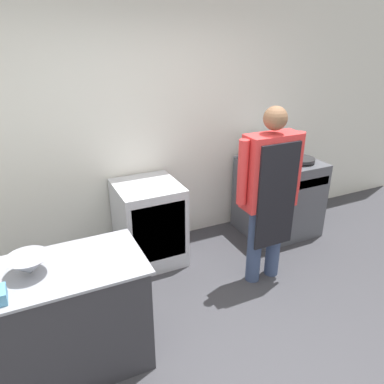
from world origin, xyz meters
TOP-DOWN VIEW (x-y plane):
  - ground_plane at (0.00, 0.00)m, footprint 14.00×14.00m
  - wall_back at (0.00, 1.97)m, footprint 8.00×0.05m
  - prep_counter at (-1.25, 0.49)m, footprint 1.37×0.64m
  - stove at (1.50, 1.52)m, footprint 0.85×0.75m
  - fridge_unit at (-0.13, 1.59)m, footprint 0.64×0.66m
  - person_cook at (0.78, 0.79)m, footprint 0.69×0.24m
  - mixing_bowl at (-1.30, 0.51)m, footprint 0.27×0.27m
  - stock_pot at (1.31, 1.65)m, footprint 0.33×0.33m
  - saute_pan at (1.67, 1.39)m, footprint 0.31×0.31m
  - sauce_pot at (1.67, 1.65)m, footprint 0.20×0.20m

SIDE VIEW (x-z plane):
  - ground_plane at x=0.00m, z-range 0.00..0.00m
  - prep_counter at x=-1.25m, z-range 0.00..0.86m
  - fridge_unit at x=-0.13m, z-range 0.00..0.87m
  - stove at x=1.50m, z-range -0.01..0.92m
  - mixing_bowl at x=-1.30m, z-range 0.86..0.99m
  - saute_pan at x=1.67m, z-range 0.92..0.96m
  - person_cook at x=0.78m, z-range 0.13..1.85m
  - sauce_pot at x=1.67m, z-range 0.92..1.06m
  - stock_pot at x=1.31m, z-range 0.93..1.19m
  - wall_back at x=0.00m, z-range 0.00..2.70m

